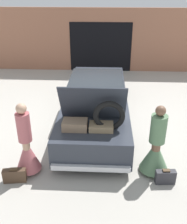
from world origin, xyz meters
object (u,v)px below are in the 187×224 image
at_px(car, 96,102).
at_px(suitcase_beside_left_person, 15,175).
at_px(person_left, 27,149).
at_px(suitcase_beside_right_person, 165,177).
at_px(person_right, 156,150).

distance_m(car, suitcase_beside_left_person, 3.32).
bearing_deg(person_left, car, 148.95).
xyz_separation_m(person_left, suitcase_beside_right_person, (2.98, -0.24, -0.45)).
bearing_deg(person_right, suitcase_beside_right_person, -156.70).
distance_m(car, person_right, 2.76).
height_order(suitcase_beside_left_person, suitcase_beside_right_person, suitcase_beside_right_person).
distance_m(person_left, suitcase_beside_left_person, 0.61).
bearing_deg(person_left, suitcase_beside_left_person, -32.45).
xyz_separation_m(person_right, suitcase_beside_right_person, (0.19, -0.37, -0.42)).
distance_m(person_left, person_right, 2.79).
xyz_separation_m(car, suitcase_beside_left_person, (-1.61, -2.87, -0.44)).
bearing_deg(suitcase_beside_left_person, car, 60.82).
relative_size(car, person_right, 3.32).
bearing_deg(person_right, car, 26.59).
distance_m(person_right, suitcase_beside_right_person, 0.59).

